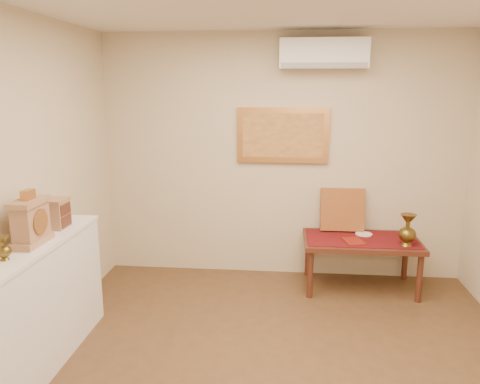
# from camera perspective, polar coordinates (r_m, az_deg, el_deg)

# --- Properties ---
(wall_back) EXTENTS (4.00, 0.02, 2.70)m
(wall_back) POSITION_cam_1_polar(r_m,az_deg,el_deg) (5.23, 5.19, 4.20)
(wall_back) COLOR beige
(wall_back) RESTS_ON ground
(brass_urn_small) EXTENTS (0.10, 0.10, 0.22)m
(brass_urn_small) POSITION_cam_1_polar(r_m,az_deg,el_deg) (3.50, -26.90, -5.75)
(brass_urn_small) COLOR brown
(brass_urn_small) RESTS_ON display_ledge
(table_cloth) EXTENTS (1.14, 0.59, 0.01)m
(table_cloth) POSITION_cam_1_polar(r_m,az_deg,el_deg) (5.11, 14.59, -5.53)
(table_cloth) COLOR #611013
(table_cloth) RESTS_ON low_table
(brass_urn_tall) EXTENTS (0.18, 0.18, 0.40)m
(brass_urn_tall) POSITION_cam_1_polar(r_m,az_deg,el_deg) (4.96, 19.77, -3.97)
(brass_urn_tall) COLOR brown
(brass_urn_tall) RESTS_ON table_cloth
(plate) EXTENTS (0.18, 0.18, 0.01)m
(plate) POSITION_cam_1_polar(r_m,az_deg,el_deg) (5.24, 14.86, -4.98)
(plate) COLOR white
(plate) RESTS_ON table_cloth
(menu) EXTENTS (0.23, 0.28, 0.01)m
(menu) POSITION_cam_1_polar(r_m,az_deg,el_deg) (4.98, 13.67, -5.84)
(menu) COLOR maroon
(menu) RESTS_ON table_cloth
(cushion) EXTENTS (0.47, 0.20, 0.48)m
(cushion) POSITION_cam_1_polar(r_m,az_deg,el_deg) (5.29, 12.35, -2.09)
(cushion) COLOR maroon
(cushion) RESTS_ON table_cloth
(display_ledge) EXTENTS (0.37, 2.02, 0.98)m
(display_ledge) POSITION_cam_1_polar(r_m,az_deg,el_deg) (3.82, -24.93, -13.69)
(display_ledge) COLOR silver
(display_ledge) RESTS_ON floor
(mantel_clock) EXTENTS (0.17, 0.36, 0.41)m
(mantel_clock) POSITION_cam_1_polar(r_m,az_deg,el_deg) (3.74, -24.13, -3.29)
(mantel_clock) COLOR #AD7D59
(mantel_clock) RESTS_ON display_ledge
(wooden_chest) EXTENTS (0.16, 0.21, 0.24)m
(wooden_chest) POSITION_cam_1_polar(r_m,az_deg,el_deg) (4.11, -21.40, -2.43)
(wooden_chest) COLOR #AD7D59
(wooden_chest) RESTS_ON display_ledge
(low_table) EXTENTS (1.20, 0.70, 0.55)m
(low_table) POSITION_cam_1_polar(r_m,az_deg,el_deg) (5.13, 14.54, -6.26)
(low_table) COLOR #502418
(low_table) RESTS_ON floor
(painting) EXTENTS (1.00, 0.06, 0.60)m
(painting) POSITION_cam_1_polar(r_m,az_deg,el_deg) (5.17, 5.24, 6.90)
(painting) COLOR #BF7C3D
(painting) RESTS_ON wall_back
(ac_unit) EXTENTS (0.90, 0.25, 0.30)m
(ac_unit) POSITION_cam_1_polar(r_m,az_deg,el_deg) (5.06, 10.15, 16.26)
(ac_unit) COLOR white
(ac_unit) RESTS_ON wall_back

